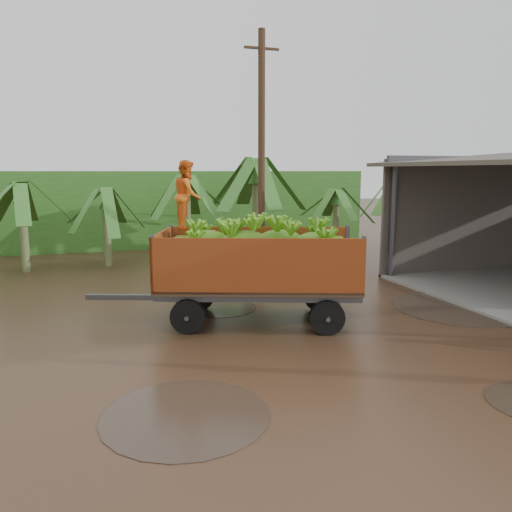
# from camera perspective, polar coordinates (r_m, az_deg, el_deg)

# --- Properties ---
(ground) EXTENTS (100.00, 100.00, 0.00)m
(ground) POSITION_cam_1_polar(r_m,az_deg,el_deg) (10.40, 7.28, -10.68)
(ground) COLOR black
(ground) RESTS_ON ground
(hedge_north) EXTENTS (22.00, 3.00, 3.60)m
(hedge_north) POSITION_cam_1_polar(r_m,az_deg,el_deg) (24.98, -12.71, 5.32)
(hedge_north) COLOR #2D661E
(hedge_north) RESTS_ON ground
(banana_trailer) EXTENTS (6.58, 3.69, 3.87)m
(banana_trailer) POSITION_cam_1_polar(r_m,az_deg,el_deg) (11.94, 0.04, -0.79)
(banana_trailer) COLOR #C44E1C
(banana_trailer) RESTS_ON ground
(utility_pole) EXTENTS (1.20, 0.24, 8.19)m
(utility_pole) POSITION_cam_1_polar(r_m,az_deg,el_deg) (17.28, 0.63, 11.51)
(utility_pole) COLOR #47301E
(utility_pole) RESTS_ON ground
(banana_plants) EXTENTS (24.57, 20.28, 4.35)m
(banana_plants) POSITION_cam_1_polar(r_m,az_deg,el_deg) (15.57, -23.08, 2.39)
(banana_plants) COLOR #2D661E
(banana_plants) RESTS_ON ground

